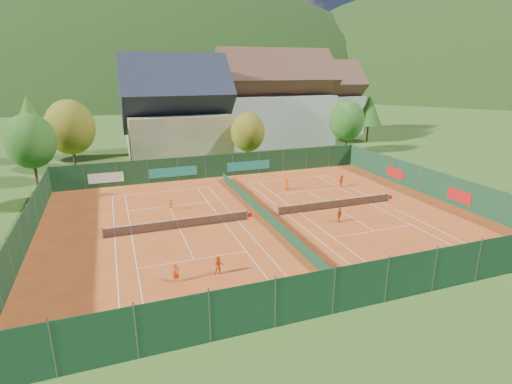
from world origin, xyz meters
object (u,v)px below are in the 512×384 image
object	(u,v)px
ball_hopper	(469,248)
player_left_near	(176,273)
chalet	(177,116)
player_left_mid	(219,265)
player_left_far	(170,204)
hotel_block_b	(320,103)
hotel_block_a	(274,104)
player_right_far_b	(341,181)
player_right_near	(339,215)
player_right_far_a	(286,184)

from	to	relation	value
ball_hopper	player_left_near	distance (m)	22.05
chalet	ball_hopper	xyz separation A→B (m)	(15.00, -42.76, -6.07)
player_left_mid	player_left_far	size ratio (longest dim) A/B	1.02
hotel_block_b	chalet	bearing A→B (deg)	-157.01
ball_hopper	hotel_block_a	bearing A→B (deg)	85.30
ball_hopper	player_left_far	xyz separation A→B (m)	(-20.02, 17.85, 0.13)
hotel_block_a	player_right_far_b	world-z (taller)	hotel_block_a
hotel_block_b	player_left_far	distance (m)	54.73
chalet	player_right_near	bearing A→B (deg)	-74.63
chalet	ball_hopper	distance (m)	45.72
player_left_far	player_right_far_a	bearing A→B (deg)	-162.85
player_left_mid	player_right_near	distance (m)	14.22
hotel_block_b	ball_hopper	distance (m)	59.85
player_left_mid	chalet	bearing A→B (deg)	91.21
ball_hopper	player_left_mid	world-z (taller)	player_left_mid
player_right_near	ball_hopper	bearing A→B (deg)	-90.99
chalet	hotel_block_b	bearing A→B (deg)	22.99
player_right_near	player_right_far_b	bearing A→B (deg)	24.67
chalet	hotel_block_b	distance (m)	35.85
hotel_block_a	player_right_near	bearing A→B (deg)	-103.93
player_left_mid	player_right_far_b	size ratio (longest dim) A/B	0.93
hotel_block_a	player_right_far_a	size ratio (longest dim) A/B	14.59
player_left_near	player_right_far_a	bearing A→B (deg)	33.69
player_left_near	player_right_far_b	distance (m)	27.34
hotel_block_b	player_left_mid	bearing A→B (deg)	-124.67
player_right_near	player_right_far_a	distance (m)	11.11
hotel_block_b	player_right_near	distance (m)	53.44
ball_hopper	player_right_near	distance (m)	10.93
player_right_far_b	hotel_block_a	bearing A→B (deg)	-136.04
hotel_block_b	player_right_far_b	bearing A→B (deg)	-114.97
player_left_near	player_left_mid	size ratio (longest dim) A/B	0.96
player_left_far	player_right_far_a	size ratio (longest dim) A/B	0.93
hotel_block_a	player_left_mid	distance (m)	51.09
player_left_mid	player_left_far	distance (m)	14.37
chalet	player_right_near	size ratio (longest dim) A/B	10.78
player_left_near	player_right_far_a	distance (m)	22.97
player_right_near	player_right_far_a	world-z (taller)	player_right_near
player_left_far	player_right_far_a	distance (m)	14.11
hotel_block_a	player_left_mid	bearing A→B (deg)	-116.77
chalet	player_right_near	distance (m)	35.22
player_left_near	player_right_near	bearing A→B (deg)	6.29
player_left_near	ball_hopper	bearing A→B (deg)	-22.69
hotel_block_b	player_right_near	xyz separation A→B (m)	(-23.80, -47.49, -5.87)
hotel_block_a	player_left_far	xyz separation A→B (m)	(-24.03, -30.91, -6.70)
player_left_mid	player_right_near	xyz separation A→B (m)	(13.02, 5.74, 0.05)
player_right_near	player_left_near	bearing A→B (deg)	166.77
player_left_mid	hotel_block_b	bearing A→B (deg)	62.09
ball_hopper	player_left_mid	size ratio (longest dim) A/B	0.57
hotel_block_a	player_left_mid	size ratio (longest dim) A/B	15.44
hotel_block_a	player_left_far	world-z (taller)	hotel_block_a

